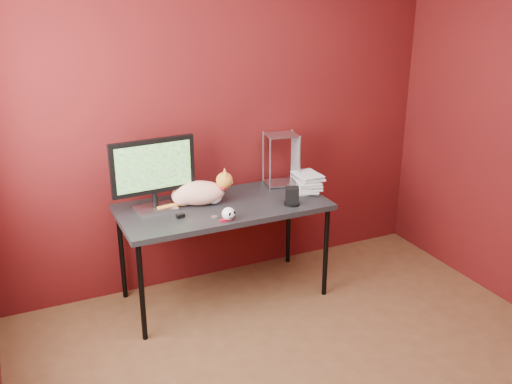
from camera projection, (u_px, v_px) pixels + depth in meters
name	position (u px, v px, depth m)	size (l,w,h in m)	color
room	(353.00, 161.00, 2.77)	(3.52, 3.52, 2.61)	#54341D
desk	(223.00, 211.00, 4.13)	(1.50, 0.70, 0.75)	black
monitor	(153.00, 171.00, 3.92)	(0.60, 0.21, 0.52)	#ACACB1
cat	(199.00, 193.00, 4.09)	(0.55, 0.30, 0.26)	orange
skull_mug	(229.00, 214.00, 3.83)	(0.09, 0.10, 0.09)	white
speaker	(292.00, 197.00, 4.09)	(0.12, 0.12, 0.13)	black
book_stack	(299.00, 99.00, 4.16)	(0.27, 0.29, 1.41)	beige
wire_rack	(281.00, 159.00, 4.46)	(0.27, 0.23, 0.41)	#ACACB1
pocket_knife	(226.00, 220.00, 3.83)	(0.08, 0.02, 0.02)	#AC0D23
black_gadget	(180.00, 216.00, 3.88)	(0.06, 0.03, 0.03)	black
washer	(214.00, 217.00, 3.90)	(0.05, 0.05, 0.00)	#ACACB1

